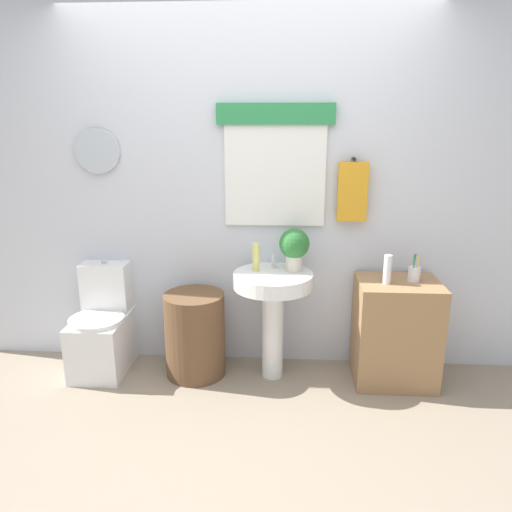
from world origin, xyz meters
The scene contains 11 objects.
ground_plane centered at (0.00, 0.00, 0.00)m, with size 8.00×8.00×0.00m, color gray.
back_wall centered at (0.00, 1.15, 1.30)m, with size 4.40×0.18×2.60m.
toilet centered at (-1.04, 0.89, 0.30)m, with size 0.38×0.51×0.79m.
laundry_hamper centered at (-0.36, 0.85, 0.30)m, with size 0.43×0.43×0.61m, color brown.
pedestal_sink centered at (0.19, 0.85, 0.59)m, with size 0.54×0.54×0.77m.
faucet centered at (0.19, 0.97, 0.82)m, with size 0.03×0.03×0.10m, color silver.
wooden_cabinet centered at (1.04, 0.85, 0.36)m, with size 0.55×0.44×0.73m, color #9E754C.
soap_bottle centered at (0.07, 0.90, 0.87)m, with size 0.05×0.05×0.19m, color #DBD166.
potted_plant centered at (0.33, 0.91, 0.95)m, with size 0.21×0.21×0.30m.
lotion_bottle centered at (0.95, 0.81, 0.82)m, with size 0.05×0.05×0.19m, color white.
toothbrush_cup centered at (1.14, 0.87, 0.78)m, with size 0.08×0.08×0.19m.
Camera 1 is at (0.27, -2.26, 1.77)m, focal length 33.83 mm.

